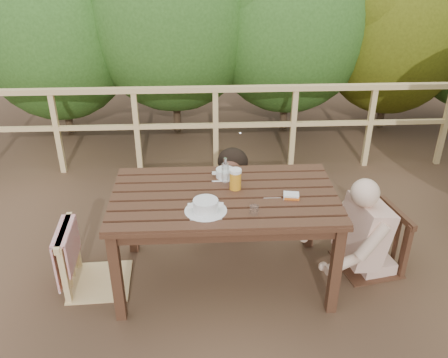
{
  "coord_description": "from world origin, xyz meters",
  "views": [
    {
      "loc": [
        -0.15,
        -3.07,
        2.58
      ],
      "look_at": [
        0.0,
        0.05,
        0.9
      ],
      "focal_mm": 38.03,
      "sensor_mm": 36.0,
      "label": 1
    }
  ],
  "objects_px": {
    "chair_left": "(93,231)",
    "butter_tub": "(291,197)",
    "table": "(224,238)",
    "woman": "(236,161)",
    "chair_far": "(236,181)",
    "chair_right": "(374,217)",
    "soup_far": "(225,174)",
    "soup_near": "(206,206)",
    "bottle": "(225,172)",
    "beer_glass": "(235,180)",
    "tumbler": "(254,211)",
    "diner_right": "(382,195)"
  },
  "relations": [
    {
      "from": "woman",
      "to": "butter_tub",
      "type": "xyz_separation_m",
      "value": [
        0.34,
        -0.98,
        0.18
      ]
    },
    {
      "from": "chair_left",
      "to": "butter_tub",
      "type": "bearing_deg",
      "value": -95.15
    },
    {
      "from": "soup_near",
      "to": "butter_tub",
      "type": "height_order",
      "value": "soup_near"
    },
    {
      "from": "woman",
      "to": "tumbler",
      "type": "xyz_separation_m",
      "value": [
        0.04,
        -1.19,
        0.2
      ]
    },
    {
      "from": "woman",
      "to": "beer_glass",
      "type": "xyz_separation_m",
      "value": [
        -0.07,
        -0.83,
        0.25
      ]
    },
    {
      "from": "chair_far",
      "to": "tumbler",
      "type": "bearing_deg",
      "value": -72.97
    },
    {
      "from": "diner_right",
      "to": "tumbler",
      "type": "xyz_separation_m",
      "value": [
        -1.06,
        -0.39,
        0.13
      ]
    },
    {
      "from": "woman",
      "to": "soup_far",
      "type": "distance_m",
      "value": 0.67
    },
    {
      "from": "chair_right",
      "to": "beer_glass",
      "type": "relative_size",
      "value": 5.5
    },
    {
      "from": "table",
      "to": "chair_left",
      "type": "relative_size",
      "value": 1.68
    },
    {
      "from": "chair_far",
      "to": "chair_right",
      "type": "relative_size",
      "value": 0.87
    },
    {
      "from": "beer_glass",
      "to": "tumbler",
      "type": "distance_m",
      "value": 0.38
    },
    {
      "from": "bottle",
      "to": "butter_tub",
      "type": "relative_size",
      "value": 2.06
    },
    {
      "from": "chair_left",
      "to": "woman",
      "type": "xyz_separation_m",
      "value": [
        1.17,
        0.92,
        0.12
      ]
    },
    {
      "from": "woman",
      "to": "bottle",
      "type": "distance_m",
      "value": 0.81
    },
    {
      "from": "bottle",
      "to": "tumbler",
      "type": "xyz_separation_m",
      "value": [
        0.18,
        -0.45,
        -0.08
      ]
    },
    {
      "from": "chair_right",
      "to": "beer_glass",
      "type": "height_order",
      "value": "chair_right"
    },
    {
      "from": "chair_far",
      "to": "butter_tub",
      "type": "height_order",
      "value": "chair_far"
    },
    {
      "from": "butter_tub",
      "to": "diner_right",
      "type": "bearing_deg",
      "value": 23.03
    },
    {
      "from": "woman",
      "to": "diner_right",
      "type": "relative_size",
      "value": 0.9
    },
    {
      "from": "soup_near",
      "to": "diner_right",
      "type": "bearing_deg",
      "value": 13.29
    },
    {
      "from": "diner_right",
      "to": "tumbler",
      "type": "bearing_deg",
      "value": 98.82
    },
    {
      "from": "table",
      "to": "tumbler",
      "type": "bearing_deg",
      "value": -56.07
    },
    {
      "from": "table",
      "to": "diner_right",
      "type": "height_order",
      "value": "diner_right"
    },
    {
      "from": "table",
      "to": "woman",
      "type": "bearing_deg",
      "value": 80.28
    },
    {
      "from": "chair_far",
      "to": "beer_glass",
      "type": "bearing_deg",
      "value": -79.59
    },
    {
      "from": "chair_far",
      "to": "soup_near",
      "type": "xyz_separation_m",
      "value": [
        -0.3,
        -1.11,
        0.4
      ]
    },
    {
      "from": "chair_right",
      "to": "diner_right",
      "type": "bearing_deg",
      "value": 78.69
    },
    {
      "from": "soup_near",
      "to": "tumbler",
      "type": "bearing_deg",
      "value": -9.94
    },
    {
      "from": "diner_right",
      "to": "butter_tub",
      "type": "bearing_deg",
      "value": 92.18
    },
    {
      "from": "chair_right",
      "to": "bottle",
      "type": "relative_size",
      "value": 4.17
    },
    {
      "from": "beer_glass",
      "to": "chair_right",
      "type": "bearing_deg",
      "value": 1.23
    },
    {
      "from": "bottle",
      "to": "chair_left",
      "type": "bearing_deg",
      "value": -170.54
    },
    {
      "from": "tumbler",
      "to": "soup_near",
      "type": "bearing_deg",
      "value": 170.06
    },
    {
      "from": "soup_near",
      "to": "bottle",
      "type": "relative_size",
      "value": 1.28
    },
    {
      "from": "soup_far",
      "to": "tumbler",
      "type": "relative_size",
      "value": 3.2
    },
    {
      "from": "diner_right",
      "to": "soup_far",
      "type": "distance_m",
      "value": 1.25
    },
    {
      "from": "chair_left",
      "to": "diner_right",
      "type": "relative_size",
      "value": 0.72
    },
    {
      "from": "chair_right",
      "to": "chair_left",
      "type": "bearing_deg",
      "value": -98.37
    },
    {
      "from": "chair_left",
      "to": "bottle",
      "type": "xyz_separation_m",
      "value": [
        1.03,
        0.17,
        0.4
      ]
    },
    {
      "from": "soup_near",
      "to": "tumbler",
      "type": "distance_m",
      "value": 0.34
    },
    {
      "from": "chair_left",
      "to": "chair_right",
      "type": "bearing_deg",
      "value": -89.62
    },
    {
      "from": "chair_right",
      "to": "soup_near",
      "type": "height_order",
      "value": "chair_right"
    },
    {
      "from": "woman",
      "to": "beer_glass",
      "type": "distance_m",
      "value": 0.86
    },
    {
      "from": "table",
      "to": "chair_right",
      "type": "relative_size",
      "value": 1.72
    },
    {
      "from": "soup_near",
      "to": "tumbler",
      "type": "xyz_separation_m",
      "value": [
        0.34,
        -0.06,
        -0.01
      ]
    },
    {
      "from": "soup_far",
      "to": "woman",
      "type": "bearing_deg",
      "value": 77.94
    },
    {
      "from": "table",
      "to": "chair_left",
      "type": "height_order",
      "value": "chair_left"
    },
    {
      "from": "table",
      "to": "butter_tub",
      "type": "distance_m",
      "value": 0.65
    },
    {
      "from": "soup_far",
      "to": "beer_glass",
      "type": "distance_m",
      "value": 0.21
    }
  ]
}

